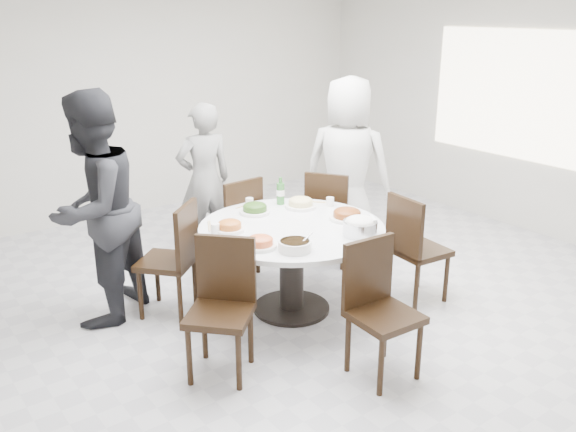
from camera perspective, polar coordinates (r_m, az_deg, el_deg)
floor at (r=5.58m, az=1.47°, el=-6.72°), size 6.00×6.00×0.01m
wall_back at (r=7.69m, az=-12.56°, el=10.89°), size 6.00×0.01×2.80m
wall_right at (r=7.35m, az=20.65°, el=9.79°), size 0.01×6.00×2.80m
window at (r=7.32m, az=20.65°, el=10.55°), size 0.04×2.20×1.40m
dining_table at (r=5.04m, az=0.34°, el=-4.94°), size 1.50×1.50×0.75m
chair_ne at (r=6.00m, az=4.04°, el=-0.00°), size 0.58×0.58×0.95m
chair_n at (r=5.75m, az=-5.25°, el=-0.87°), size 0.45×0.45×0.95m
chair_nw at (r=5.07m, az=-11.33°, el=-3.97°), size 0.59×0.59×0.95m
chair_sw at (r=4.17m, az=-6.43°, el=-8.89°), size 0.59×0.59×0.95m
chair_s at (r=4.18m, az=9.05°, el=-8.97°), size 0.44×0.44×0.95m
chair_se at (r=5.31m, az=12.22°, el=-2.93°), size 0.46×0.46×0.95m
diner_right at (r=6.05m, az=5.57°, el=4.40°), size 0.97×1.06×1.81m
diner_middle at (r=6.16m, az=-7.83°, el=3.34°), size 0.62×0.46×1.56m
diner_left at (r=4.96m, az=-17.69°, el=0.55°), size 1.14×1.10×1.85m
dish_greens at (r=5.20m, az=-3.11°, el=0.61°), size 0.26×0.26×0.07m
dish_pale at (r=5.34m, az=1.19°, el=1.17°), size 0.27×0.27×0.07m
dish_orange at (r=4.80m, az=-5.48°, el=-1.06°), size 0.24×0.24×0.06m
dish_redbrown at (r=5.06m, az=5.54°, el=0.07°), size 0.29×0.29×0.07m
dish_tofu at (r=4.46m, az=-2.61°, el=-2.59°), size 0.24×0.24×0.06m
rice_bowl at (r=4.72m, az=6.75°, el=-1.14°), size 0.27×0.27×0.11m
soup_bowl at (r=4.40m, az=0.64°, el=-2.78°), size 0.24×0.24×0.07m
beverage_bottle at (r=5.41m, az=-0.71°, el=2.38°), size 0.07×0.07×0.25m
tea_cups at (r=5.35m, az=-3.56°, el=1.21°), size 0.07×0.07×0.08m
chopsticks at (r=5.44m, az=-3.53°, el=1.12°), size 0.24×0.04×0.01m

